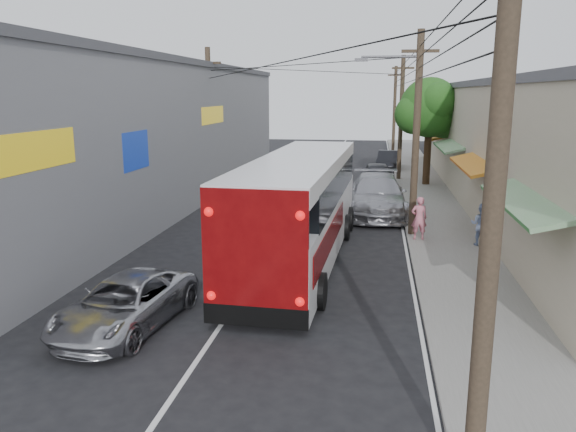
# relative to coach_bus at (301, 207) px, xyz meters

# --- Properties ---
(ground) EXTENTS (120.00, 120.00, 0.00)m
(ground) POSITION_rel_coach_bus_xyz_m (-1.20, -9.10, -1.86)
(ground) COLOR black
(ground) RESTS_ON ground
(sidewalk) EXTENTS (3.00, 80.00, 0.12)m
(sidewalk) POSITION_rel_coach_bus_xyz_m (5.30, 10.90, -1.80)
(sidewalk) COLOR slate
(sidewalk) RESTS_ON ground
(building_right) EXTENTS (7.09, 40.00, 6.25)m
(building_right) POSITION_rel_coach_bus_xyz_m (9.79, 12.90, 1.29)
(building_right) COLOR #B3A78E
(building_right) RESTS_ON ground
(building_left) EXTENTS (7.20, 36.00, 7.25)m
(building_left) POSITION_rel_coach_bus_xyz_m (-9.70, 8.89, 1.80)
(building_left) COLOR gray
(building_left) RESTS_ON ground
(utility_poles) EXTENTS (11.80, 45.28, 8.00)m
(utility_poles) POSITION_rel_coach_bus_xyz_m (1.92, 11.22, 2.27)
(utility_poles) COLOR #473828
(utility_poles) RESTS_ON ground
(street_tree) EXTENTS (4.40, 4.00, 6.60)m
(street_tree) POSITION_rel_coach_bus_xyz_m (5.67, 16.91, 2.82)
(street_tree) COLOR #3F2B19
(street_tree) RESTS_ON ground
(coach_bus) EXTENTS (3.24, 12.54, 3.59)m
(coach_bus) POSITION_rel_coach_bus_xyz_m (0.00, 0.00, 0.00)
(coach_bus) COLOR white
(coach_bus) RESTS_ON ground
(jeepney) EXTENTS (2.61, 4.71, 1.25)m
(jeepney) POSITION_rel_coach_bus_xyz_m (-3.47, -6.37, -1.23)
(jeepney) COLOR #AAAAB1
(jeepney) RESTS_ON ground
(parked_suv) EXTENTS (2.85, 6.51, 1.86)m
(parked_suv) POSITION_rel_coach_bus_xyz_m (2.60, 7.91, -0.93)
(parked_suv) COLOR #9B9CA3
(parked_suv) RESTS_ON ground
(parked_car_mid) EXTENTS (1.99, 4.40, 1.47)m
(parked_car_mid) POSITION_rel_coach_bus_xyz_m (2.60, 16.11, -1.12)
(parked_car_mid) COLOR #28292E
(parked_car_mid) RESTS_ON ground
(parked_car_far) EXTENTS (1.85, 4.37, 1.40)m
(parked_car_far) POSITION_rel_coach_bus_xyz_m (3.40, 24.28, -1.16)
(parked_car_far) COLOR #222227
(parked_car_far) RESTS_ON ground
(pedestrian_near) EXTENTS (0.65, 0.47, 1.67)m
(pedestrian_near) POSITION_rel_coach_bus_xyz_m (4.20, 3.02, -0.90)
(pedestrian_near) COLOR #D37085
(pedestrian_near) RESTS_ON sidewalk
(pedestrian_far) EXTENTS (0.95, 0.86, 1.58)m
(pedestrian_far) POSITION_rel_coach_bus_xyz_m (6.40, 2.48, -0.95)
(pedestrian_far) COLOR #8A9DC9
(pedestrian_far) RESTS_ON sidewalk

